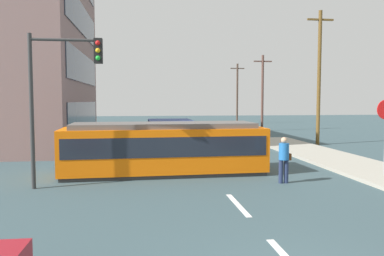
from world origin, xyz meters
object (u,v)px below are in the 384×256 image
(utility_pole_far, at_px, (262,91))
(pedestrian_crossing, at_px, (284,157))
(traffic_light_mast, at_px, (59,82))
(utility_pole_mid, at_px, (319,76))
(city_bus, at_px, (172,135))
(utility_pole_distant, at_px, (237,92))
(streetcar_tram, at_px, (164,147))

(utility_pole_far, bearing_deg, pedestrian_crossing, -105.80)
(traffic_light_mast, bearing_deg, utility_pole_mid, 37.59)
(pedestrian_crossing, bearing_deg, traffic_light_mast, 178.37)
(city_bus, distance_m, utility_pole_mid, 11.21)
(pedestrian_crossing, distance_m, utility_pole_distant, 35.82)
(pedestrian_crossing, bearing_deg, utility_pole_mid, 59.56)
(streetcar_tram, xyz_separation_m, utility_pole_far, (10.78, 20.94, 2.78))
(traffic_light_mast, xyz_separation_m, utility_pole_mid, (14.49, 11.15, 1.03))
(utility_pole_far, xyz_separation_m, utility_pole_distant, (0.40, 11.67, 0.14))
(pedestrian_crossing, bearing_deg, streetcar_tram, 150.20)
(streetcar_tram, xyz_separation_m, city_bus, (0.78, 5.63, -0.02))
(traffic_light_mast, xyz_separation_m, utility_pole_far, (14.40, 23.11, 0.25))
(city_bus, relative_size, pedestrian_crossing, 3.53)
(pedestrian_crossing, xyz_separation_m, traffic_light_mast, (-7.80, 0.22, 2.66))
(city_bus, bearing_deg, streetcar_tram, -97.87)
(city_bus, height_order, utility_pole_mid, utility_pole_mid)
(pedestrian_crossing, relative_size, utility_pole_far, 0.23)
(utility_pole_mid, distance_m, utility_pole_distant, 23.64)
(traffic_light_mast, height_order, utility_pole_distant, utility_pole_distant)
(utility_pole_far, relative_size, utility_pole_distant, 0.96)
(utility_pole_distant, bearing_deg, streetcar_tram, -108.93)
(utility_pole_mid, height_order, utility_pole_far, utility_pole_mid)
(utility_pole_mid, bearing_deg, utility_pole_distant, 89.23)
(traffic_light_mast, bearing_deg, utility_pole_distant, 66.94)
(streetcar_tram, bearing_deg, traffic_light_mast, -149.05)
(pedestrian_crossing, distance_m, utility_pole_mid, 13.70)
(traffic_light_mast, bearing_deg, city_bus, 60.58)
(pedestrian_crossing, bearing_deg, utility_pole_far, 74.20)
(utility_pole_distant, bearing_deg, utility_pole_far, -91.96)
(utility_pole_mid, xyz_separation_m, utility_pole_distant, (0.32, 23.63, -0.64))
(streetcar_tram, xyz_separation_m, pedestrian_crossing, (4.18, -2.39, -0.13))
(city_bus, relative_size, utility_pole_distant, 0.77)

